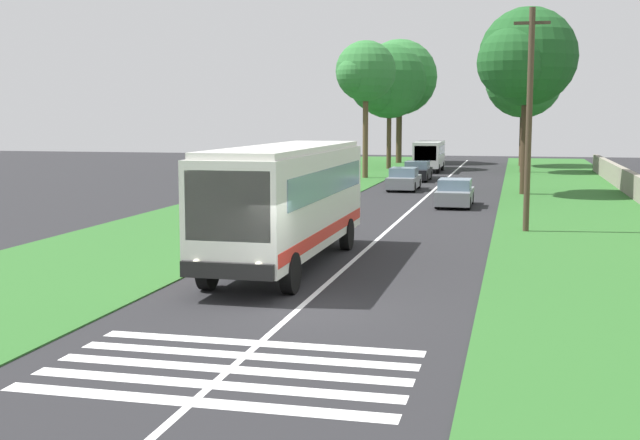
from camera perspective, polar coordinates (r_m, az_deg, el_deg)
ground at (r=20.13m, az=-1.45°, el=-6.12°), size 160.00×160.00×0.00m
grass_verge_left at (r=36.71m, az=-7.86°, el=-0.11°), size 120.00×8.00×0.04m
grass_verge_right at (r=34.40m, az=18.54°, el=-0.90°), size 120.00×8.00×0.04m
centre_line at (r=34.62m, az=4.90°, el=-0.53°), size 110.00×0.16×0.01m
coach_bus at (r=25.50m, az=-2.22°, el=1.58°), size 11.16×2.62×3.73m
zebra_crossing at (r=15.53m, az=-6.24°, el=-10.20°), size 4.05×6.80×0.01m
trailing_car_0 at (r=43.23m, az=9.28°, el=1.81°), size 4.30×1.78×1.43m
trailing_car_1 at (r=52.37m, az=5.81°, el=2.79°), size 4.30×1.78×1.43m
trailing_car_2 at (r=60.15m, az=6.73°, el=3.34°), size 4.30×1.78×1.43m
trailing_minibus_0 at (r=70.04m, az=7.54°, el=4.58°), size 6.00×2.14×2.53m
roadside_tree_left_0 at (r=73.34m, az=4.66°, el=9.37°), size 7.67×6.45×10.84m
roadside_tree_left_1 at (r=83.01m, az=5.44°, el=9.62°), size 8.95×7.38×12.11m
roadside_tree_left_2 at (r=62.31m, az=3.10°, el=10.10°), size 5.04×4.50×10.17m
roadside_tree_right_0 at (r=79.19m, az=13.74°, el=9.29°), size 8.15×7.08×11.53m
roadside_tree_right_1 at (r=70.48m, az=13.87°, el=9.58°), size 6.43×5.15×10.57m
roadside_tree_right_2 at (r=50.53m, az=13.95°, el=10.67°), size 7.14×5.75×10.92m
utility_pole at (r=33.96m, az=14.23°, el=6.89°), size 0.24×1.40×8.81m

